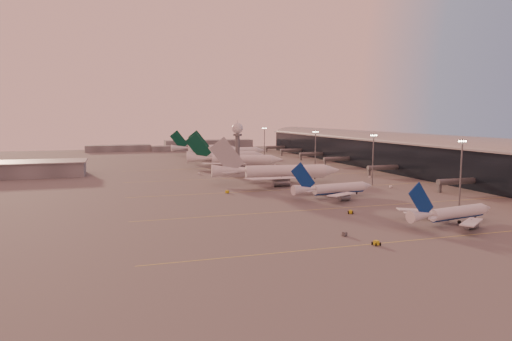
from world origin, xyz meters
name	(u,v)px	position (x,y,z in m)	size (l,w,h in m)	color
ground	(316,216)	(0.00, 0.00, 0.00)	(700.00, 700.00, 0.00)	#4F4C4D
taxiway_markings	(324,187)	(30.00, 56.00, 0.01)	(180.00, 185.25, 0.02)	#E2D94F
terminal	(399,153)	(107.88, 110.09, 10.52)	(57.00, 362.00, 23.04)	black
hangar	(7,169)	(-120.00, 140.00, 4.32)	(82.00, 27.00, 8.50)	slate
radar_tower	(237,138)	(5.00, 120.00, 20.95)	(6.40, 6.40, 31.10)	slate
mast_a	(461,169)	(58.00, 0.00, 13.74)	(3.60, 0.56, 25.00)	slate
mast_b	(373,157)	(55.00, 55.00, 13.74)	(3.60, 0.56, 25.00)	slate
mast_c	(315,149)	(50.00, 110.00, 13.74)	(3.60, 0.56, 25.00)	slate
mast_d	(264,142)	(48.00, 200.00, 13.74)	(3.60, 0.56, 25.00)	slate
distant_horizon	(183,146)	(2.62, 325.14, 3.89)	(165.00, 37.50, 9.00)	slate
narrowbody_near	(452,215)	(35.21, -22.85, 2.86)	(35.97, 28.48, 14.14)	silver
narrowbody_mid	(334,190)	(21.59, 29.84, 3.10)	(39.11, 31.03, 15.32)	silver
widebody_white	(277,175)	(14.22, 77.17, 4.05)	(66.14, 52.66, 23.34)	silver
greentail_a	(235,162)	(10.75, 147.30, 4.00)	(59.95, 47.60, 22.67)	silver
greentail_b	(226,157)	(13.47, 184.08, 3.66)	(57.06, 45.92, 20.73)	silver
greentail_c	(228,153)	(22.98, 215.73, 4.01)	(62.48, 50.47, 22.70)	silver
greentail_d	(204,150)	(12.60, 263.29, 3.79)	(59.04, 47.64, 21.43)	silver
gsv_truck_a	(345,231)	(-2.73, -25.40, 1.21)	(6.06, 5.07, 2.38)	#515355
gsv_tug_near	(376,243)	(0.22, -36.39, 0.58)	(3.02, 4.31, 1.13)	gold
gsv_catering_a	(483,207)	(58.45, -10.83, 1.79)	(4.68, 2.81, 3.59)	white
gsv_tug_mid	(351,212)	(12.94, 0.08, 0.58)	(4.55, 3.81, 1.12)	gold
gsv_truck_b	(392,186)	(59.53, 45.65, 1.06)	(5.44, 3.13, 2.08)	white
gsv_truck_c	(228,190)	(-17.03, 53.83, 1.27)	(6.34, 5.30, 2.49)	gold
gsv_catering_b	(370,174)	(68.98, 80.08, 1.92)	(5.11, 3.70, 3.84)	white
gsv_truck_d	(199,173)	(-17.92, 121.00, 1.16)	(2.23, 5.67, 2.28)	white
gsv_tug_hangar	(275,165)	(39.22, 150.72, 0.48)	(3.40, 2.17, 0.94)	white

